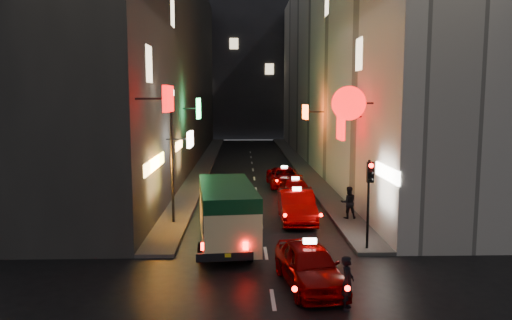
{
  "coord_description": "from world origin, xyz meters",
  "views": [
    {
      "loc": [
        -0.92,
        -10.34,
        6.06
      ],
      "look_at": [
        -0.26,
        13.0,
        3.11
      ],
      "focal_mm": 35.0,
      "sensor_mm": 36.0,
      "label": 1
    }
  ],
  "objects": [
    {
      "name": "sidewalk_right",
      "position": [
        4.25,
        34.0,
        0.07
      ],
      "size": [
        1.5,
        52.0,
        0.15
      ],
      "primitive_type": "cube",
      "color": "#454240",
      "rests_on": "ground"
    },
    {
      "name": "building_right",
      "position": [
        8.0,
        33.99,
        9.0
      ],
      "size": [
        7.89,
        52.03,
        18.0
      ],
      "color": "beige",
      "rests_on": "ground"
    },
    {
      "name": "sidewalk_left",
      "position": [
        -4.25,
        34.0,
        0.07
      ],
      "size": [
        1.5,
        52.0,
        0.15
      ],
      "primitive_type": "cube",
      "color": "#454240",
      "rests_on": "ground"
    },
    {
      "name": "taxi_far",
      "position": [
        1.96,
        23.11,
        0.74
      ],
      "size": [
        2.13,
        4.74,
        1.65
      ],
      "color": "#7D0000",
      "rests_on": "ground"
    },
    {
      "name": "building_left",
      "position": [
        -8.0,
        33.99,
        9.0
      ],
      "size": [
        7.38,
        52.0,
        18.0
      ],
      "color": "#33312E",
      "rests_on": "ground"
    },
    {
      "name": "lamp_post",
      "position": [
        -4.2,
        13.0,
        3.72
      ],
      "size": [
        0.28,
        0.28,
        6.22
      ],
      "color": "black",
      "rests_on": "sidewalk_left"
    },
    {
      "name": "pedestrian_crossing",
      "position": [
        2.09,
        3.28,
        0.89
      ],
      "size": [
        0.56,
        0.68,
        1.78
      ],
      "primitive_type": "imported",
      "rotation": [
        0.0,
        0.0,
        1.22
      ],
      "color": "black",
      "rests_on": "ground"
    },
    {
      "name": "traffic_light",
      "position": [
        4.0,
        8.47,
        2.69
      ],
      "size": [
        0.26,
        0.43,
        3.5
      ],
      "color": "black",
      "rests_on": "sidewalk_right"
    },
    {
      "name": "taxi_near",
      "position": [
        1.24,
        5.06,
        0.82
      ],
      "size": [
        2.87,
        5.42,
        1.81
      ],
      "color": "#7D0000",
      "rests_on": "ground"
    },
    {
      "name": "minibus",
      "position": [
        -1.53,
        9.46,
        1.61
      ],
      "size": [
        2.68,
        6.11,
        2.55
      ],
      "color": "#F4E199",
      "rests_on": "ground"
    },
    {
      "name": "taxi_third",
      "position": [
        2.2,
        18.31,
        0.74
      ],
      "size": [
        2.11,
        4.73,
        1.65
      ],
      "color": "#7D0000",
      "rests_on": "ground"
    },
    {
      "name": "pedestrian_sidewalk",
      "position": [
        4.29,
        13.47,
        1.04
      ],
      "size": [
        0.69,
        0.45,
        1.79
      ],
      "primitive_type": "imported",
      "rotation": [
        0.0,
        0.0,
        3.18
      ],
      "color": "black",
      "rests_on": "sidewalk_right"
    },
    {
      "name": "building_far",
      "position": [
        0.0,
        66.0,
        11.0
      ],
      "size": [
        30.0,
        10.0,
        22.0
      ],
      "primitive_type": "cube",
      "color": "#2F2F34",
      "rests_on": "ground"
    },
    {
      "name": "taxi_second",
      "position": [
        1.75,
        13.51,
        0.89
      ],
      "size": [
        2.36,
        5.63,
        1.95
      ],
      "color": "#7D0000",
      "rests_on": "ground"
    }
  ]
}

